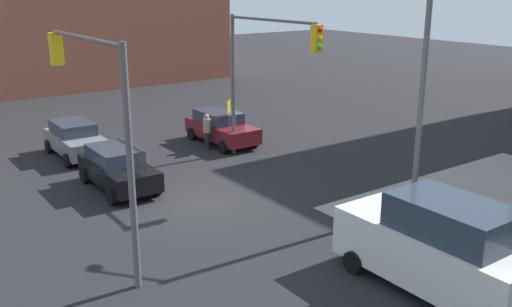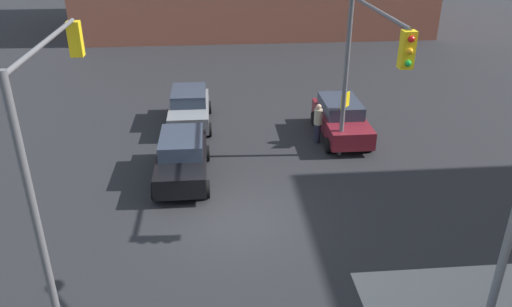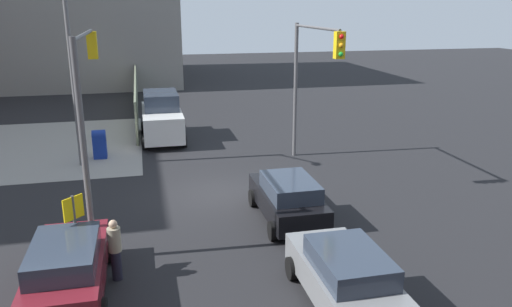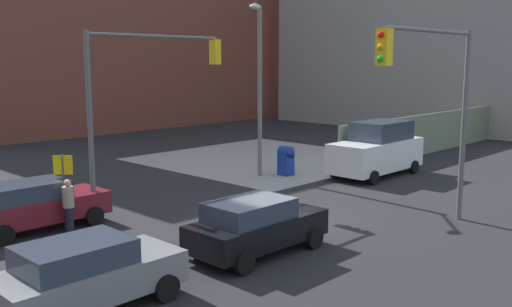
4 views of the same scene
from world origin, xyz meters
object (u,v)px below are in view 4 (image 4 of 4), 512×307
object	(u,v)px
pedestrian_crossing	(69,205)
sedan_black	(256,225)
coupe_maroon	(35,205)
smokestack	(237,17)
mailbox_blue	(286,160)
traffic_signal_nw_corner	(146,84)
street_lamp_corner	(259,78)
traffic_signal_se_corner	(436,88)
sedan_gray	(86,274)
van_white_delivery	(377,149)

from	to	relation	value
pedestrian_crossing	sedan_black	bearing A→B (deg)	-77.23
coupe_maroon	pedestrian_crossing	world-z (taller)	pedestrian_crossing
smokestack	mailbox_blue	bearing A→B (deg)	-130.20
traffic_signal_nw_corner	street_lamp_corner	world-z (taller)	street_lamp_corner
traffic_signal_se_corner	mailbox_blue	world-z (taller)	traffic_signal_se_corner
smokestack	sedan_black	size ratio (longest dim) A/B	4.63
smokestack	traffic_signal_nw_corner	bearing A→B (deg)	-139.14
smokestack	sedan_black	distance (m)	45.00
smokestack	sedan_gray	bearing A→B (deg)	-138.30
street_lamp_corner	van_white_delivery	size ratio (longest dim) A/B	1.48
street_lamp_corner	pedestrian_crossing	bearing A→B (deg)	-170.61
traffic_signal_nw_corner	sedan_gray	world-z (taller)	traffic_signal_nw_corner
coupe_maroon	traffic_signal_nw_corner	bearing A→B (deg)	-6.27
coupe_maroon	van_white_delivery	distance (m)	15.93
traffic_signal_se_corner	van_white_delivery	xyz separation A→B (m)	(6.90, 6.30, -3.36)
street_lamp_corner	traffic_signal_se_corner	bearing A→B (deg)	-104.35
traffic_signal_se_corner	street_lamp_corner	distance (m)	10.39
mailbox_blue	van_white_delivery	distance (m)	4.44
street_lamp_corner	sedan_gray	world-z (taller)	street_lamp_corner
smokestack	coupe_maroon	xyz separation A→B (m)	(-33.69, -25.04, -9.10)
sedan_black	van_white_delivery	bearing A→B (deg)	16.74
van_white_delivery	sedan_black	bearing A→B (deg)	-163.26
smokestack	traffic_signal_se_corner	bearing A→B (deg)	-125.92
traffic_signal_nw_corner	street_lamp_corner	xyz separation A→B (m)	(7.07, 1.07, 0.04)
van_white_delivery	pedestrian_crossing	xyz separation A→B (m)	(-15.03, 2.00, -0.36)
sedan_black	sedan_gray	size ratio (longest dim) A/B	1.03
street_lamp_corner	sedan_gray	xyz separation A→B (m)	(-13.29, -7.37, -3.86)
traffic_signal_se_corner	street_lamp_corner	xyz separation A→B (m)	(2.58, 10.07, 0.06)
street_lamp_corner	van_white_delivery	bearing A→B (deg)	-41.09
sedan_black	smokestack	bearing A→B (deg)	46.38
van_white_delivery	traffic_signal_se_corner	bearing A→B (deg)	-137.60
traffic_signal_se_corner	van_white_delivery	world-z (taller)	traffic_signal_se_corner
traffic_signal_nw_corner	sedan_black	size ratio (longest dim) A/B	1.51
sedan_black	pedestrian_crossing	xyz separation A→B (m)	(-2.72, 5.70, 0.08)
traffic_signal_nw_corner	coupe_maroon	world-z (taller)	traffic_signal_nw_corner
street_lamp_corner	van_white_delivery	distance (m)	6.68
coupe_maroon	pedestrian_crossing	bearing A→B (deg)	-63.97
smokestack	van_white_delivery	xyz separation A→B (m)	(-18.09, -28.20, -8.66)
smokestack	street_lamp_corner	distance (m)	33.57
van_white_delivery	pedestrian_crossing	size ratio (longest dim) A/B	3.05
street_lamp_corner	sedan_gray	size ratio (longest dim) A/B	1.92
sedan_black	sedan_gray	distance (m)	5.30
traffic_signal_nw_corner	mailbox_blue	xyz separation A→B (m)	(8.36, 0.50, -3.90)
sedan_gray	coupe_maroon	bearing A→B (deg)	73.47
mailbox_blue	pedestrian_crossing	world-z (taller)	pedestrian_crossing
smokestack	pedestrian_crossing	world-z (taller)	smokestack
smokestack	coupe_maroon	distance (m)	42.95
sedan_gray	van_white_delivery	xyz separation A→B (m)	(17.61, 3.60, 0.44)
street_lamp_corner	sedan_black	size ratio (longest dim) A/B	1.86
sedan_gray	mailbox_blue	bearing A→B (deg)	25.02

